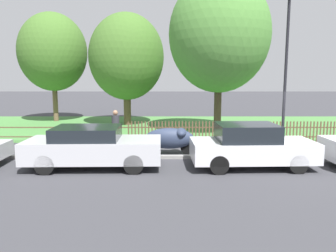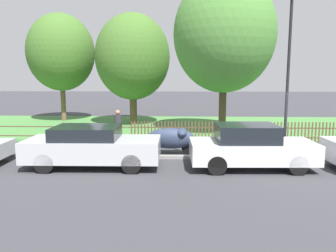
# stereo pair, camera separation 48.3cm
# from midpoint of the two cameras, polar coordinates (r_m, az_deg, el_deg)

# --- Properties ---
(ground_plane) EXTENTS (120.00, 120.00, 0.00)m
(ground_plane) POSITION_cam_midpoint_polar(r_m,az_deg,el_deg) (13.00, 20.86, -5.62)
(ground_plane) COLOR #38383D
(kerb_stone) EXTENTS (38.31, 0.20, 0.12)m
(kerb_stone) POSITION_cam_midpoint_polar(r_m,az_deg,el_deg) (13.08, 20.74, -5.26)
(kerb_stone) COLOR gray
(kerb_stone) RESTS_ON ground
(grass_strip) EXTENTS (38.31, 10.43, 0.01)m
(grass_strip) POSITION_cam_midpoint_polar(r_m,az_deg,el_deg) (20.89, 13.69, -0.13)
(grass_strip) COLOR #477F3D
(grass_strip) RESTS_ON ground
(park_fence) EXTENTS (38.31, 0.05, 1.02)m
(park_fence) POSITION_cam_midpoint_polar(r_m,az_deg,el_deg) (15.81, 17.42, -1.14)
(park_fence) COLOR brown
(park_fence) RESTS_ON ground
(parked_car_black_saloon) EXTENTS (4.54, 1.92, 1.40)m
(parked_car_black_saloon) POSITION_cam_midpoint_polar(r_m,az_deg,el_deg) (11.41, -11.88, -3.41)
(parked_car_black_saloon) COLOR #BCBCC1
(parked_car_black_saloon) RESTS_ON ground
(parked_car_navy_estate) EXTENTS (4.15, 1.89, 1.49)m
(parked_car_navy_estate) POSITION_cam_midpoint_polar(r_m,az_deg,el_deg) (11.37, 15.32, -3.48)
(parked_car_navy_estate) COLOR silver
(parked_car_navy_estate) RESTS_ON ground
(covered_motorcycle) EXTENTS (2.06, 0.83, 1.06)m
(covered_motorcycle) POSITION_cam_midpoint_polar(r_m,az_deg,el_deg) (12.98, 1.71, -2.14)
(covered_motorcycle) COLOR black
(covered_motorcycle) RESTS_ON ground
(tree_nearest_kerb) EXTENTS (4.61, 4.61, 7.41)m
(tree_nearest_kerb) POSITION_cam_midpoint_polar(r_m,az_deg,el_deg) (24.31, -17.59, 12.09)
(tree_nearest_kerb) COLOR brown
(tree_nearest_kerb) RESTS_ON ground
(tree_behind_motorcycle) EXTENTS (4.72, 4.72, 7.04)m
(tree_behind_motorcycle) POSITION_cam_midpoint_polar(r_m,az_deg,el_deg) (21.27, -5.52, 11.86)
(tree_behind_motorcycle) COLOR brown
(tree_behind_motorcycle) RESTS_ON ground
(tree_mid_park) EXTENTS (5.38, 5.38, 8.41)m
(tree_mid_park) POSITION_cam_midpoint_polar(r_m,az_deg,el_deg) (18.24, 10.55, 15.45)
(tree_mid_park) COLOR #473828
(tree_mid_park) RESTS_ON ground
(pedestrian_near_fence) EXTENTS (0.47, 0.47, 1.65)m
(pedestrian_near_fence) POSITION_cam_midpoint_polar(r_m,az_deg,el_deg) (14.34, -7.75, -0.07)
(pedestrian_near_fence) COLOR #7F6B51
(pedestrian_near_fence) RESTS_ON ground
(street_lamp) EXTENTS (0.20, 0.79, 6.35)m
(street_lamp) POSITION_cam_midpoint_polar(r_m,az_deg,el_deg) (13.21, 21.48, 11.77)
(street_lamp) COLOR black
(street_lamp) RESTS_ON ground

